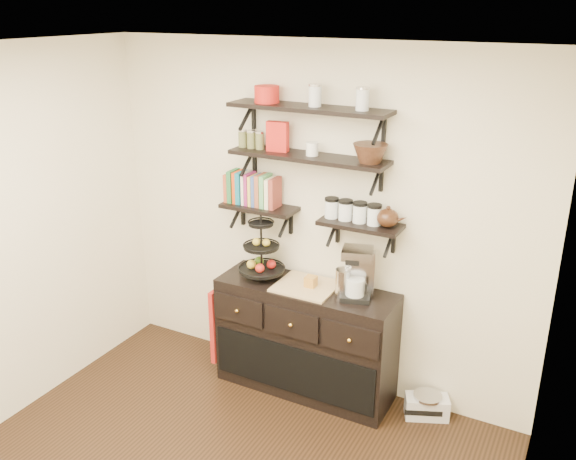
{
  "coord_description": "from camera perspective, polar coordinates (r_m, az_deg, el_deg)",
  "views": [
    {
      "loc": [
        1.88,
        -2.25,
        2.93
      ],
      "look_at": [
        0.08,
        1.15,
        1.49
      ],
      "focal_mm": 38.0,
      "sensor_mm": 36.0,
      "label": 1
    }
  ],
  "objects": [
    {
      "name": "shelf_low_left",
      "position": [
        4.75,
        -2.66,
        2.08
      ],
      "size": [
        0.6,
        0.25,
        0.23
      ],
      "color": "black",
      "rests_on": "back_wall"
    },
    {
      "name": "cookbooks",
      "position": [
        4.73,
        -3.25,
        3.74
      ],
      "size": [
        0.43,
        0.15,
        0.26
      ],
      "color": "#AB4627",
      "rests_on": "shelf_low_left"
    },
    {
      "name": "right_wall",
      "position": [
        2.75,
        20.76,
        -16.11
      ],
      "size": [
        0.02,
        3.5,
        2.7
      ],
      "primitive_type": "cube",
      "color": "white",
      "rests_on": "ground"
    },
    {
      "name": "radio",
      "position": [
        4.86,
        12.85,
        -15.75
      ],
      "size": [
        0.36,
        0.28,
        0.19
      ],
      "rotation": [
        0.0,
        0.0,
        0.41
      ],
      "color": "silver",
      "rests_on": "floor"
    },
    {
      "name": "shelf_top",
      "position": [
        4.35,
        1.95,
        11.29
      ],
      "size": [
        1.2,
        0.27,
        0.23
      ],
      "color": "black",
      "rests_on": "back_wall"
    },
    {
      "name": "teapot",
      "position": [
        4.31,
        9.33,
        1.27
      ],
      "size": [
        0.22,
        0.18,
        0.16
      ],
      "primitive_type": null,
      "rotation": [
        0.0,
        0.0,
        -0.11
      ],
      "color": "#351D10",
      "rests_on": "shelf_low_right"
    },
    {
      "name": "candle",
      "position": [
        4.61,
        2.14,
        -4.83
      ],
      "size": [
        0.08,
        0.08,
        0.08
      ],
      "primitive_type": "cube",
      "color": "#B47929",
      "rests_on": "sideboard"
    },
    {
      "name": "shelf_low_right",
      "position": [
        4.41,
        6.81,
        0.45
      ],
      "size": [
        0.6,
        0.25,
        0.23
      ],
      "color": "black",
      "rests_on": "back_wall"
    },
    {
      "name": "glass_canisters",
      "position": [
        4.4,
        6.06,
        1.65
      ],
      "size": [
        0.43,
        0.1,
        0.13
      ],
      "color": "silver",
      "rests_on": "shelf_low_right"
    },
    {
      "name": "shelf_mid",
      "position": [
        4.42,
        1.89,
        6.81
      ],
      "size": [
        1.2,
        0.27,
        0.23
      ],
      "color": "black",
      "rests_on": "back_wall"
    },
    {
      "name": "back_wall",
      "position": [
        4.69,
        2.52,
        0.82
      ],
      "size": [
        3.5,
        0.02,
        2.7
      ],
      "primitive_type": "cube",
      "color": "white",
      "rests_on": "ground"
    },
    {
      "name": "fruit_stand",
      "position": [
        4.74,
        -2.44,
        -2.4
      ],
      "size": [
        0.36,
        0.36,
        0.53
      ],
      "rotation": [
        0.0,
        0.0,
        0.25
      ],
      "color": "black",
      "rests_on": "sideboard"
    },
    {
      "name": "walnut_bowl",
      "position": [
        4.22,
        7.7,
        7.13
      ],
      "size": [
        0.24,
        0.24,
        0.13
      ],
      "primitive_type": null,
      "color": "black",
      "rests_on": "shelf_mid"
    },
    {
      "name": "thermal_carafe",
      "position": [
        4.47,
        5.15,
        -4.98
      ],
      "size": [
        0.11,
        0.11,
        0.22
      ],
      "primitive_type": "cylinder",
      "color": "silver",
      "rests_on": "sideboard"
    },
    {
      "name": "ceiling",
      "position": [
        2.94,
        -12.48,
        15.57
      ],
      "size": [
        3.5,
        3.5,
        0.02
      ],
      "primitive_type": "cube",
      "color": "white",
      "rests_on": "back_wall"
    },
    {
      "name": "sideboard",
      "position": [
        4.86,
        1.65,
        -10.11
      ],
      "size": [
        1.4,
        0.5,
        0.92
      ],
      "color": "black",
      "rests_on": "floor"
    },
    {
      "name": "red_pot",
      "position": [
        4.49,
        -2.0,
        12.59
      ],
      "size": [
        0.18,
        0.18,
        0.12
      ],
      "primitive_type": "cylinder",
      "color": "red",
      "rests_on": "shelf_top"
    },
    {
      "name": "apron",
      "position": [
        5.11,
        -6.3,
        -8.57
      ],
      "size": [
        0.04,
        0.27,
        0.64
      ],
      "primitive_type": "cube",
      "color": "red",
      "rests_on": "sideboard"
    },
    {
      "name": "recipe_box",
      "position": [
        4.5,
        -0.98,
        8.74
      ],
      "size": [
        0.17,
        0.08,
        0.22
      ],
      "primitive_type": "cube",
      "rotation": [
        0.0,
        0.0,
        0.12
      ],
      "color": "red",
      "rests_on": "shelf_mid"
    },
    {
      "name": "ramekins",
      "position": [
        4.39,
        2.28,
        7.59
      ],
      "size": [
        0.09,
        0.09,
        0.1
      ],
      "primitive_type": "cylinder",
      "color": "white",
      "rests_on": "shelf_mid"
    },
    {
      "name": "coffee_maker",
      "position": [
        4.45,
        6.56,
        -4.09
      ],
      "size": [
        0.26,
        0.26,
        0.39
      ],
      "rotation": [
        0.0,
        0.0,
        0.28
      ],
      "color": "black",
      "rests_on": "sideboard"
    }
  ]
}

